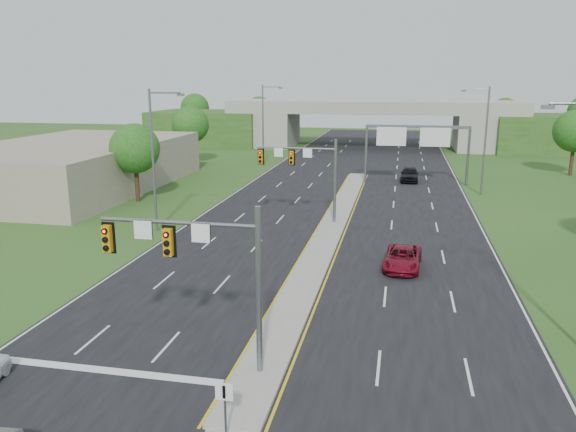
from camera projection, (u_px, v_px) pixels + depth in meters
The scene contains 22 objects.
ground at pixel (260, 374), 22.77m from camera, with size 240.00×240.00×0.00m, color #294E1C.
road at pixel (346, 199), 56.09m from camera, with size 24.00×160.00×0.02m, color black.
median at pixel (331, 229), 44.65m from camera, with size 2.00×54.00×0.16m, color gray.
median_nose at pixel (231, 431), 18.94m from camera, with size 2.00×2.00×0.16m, color gray.
lane_markings at pixel (333, 212), 50.41m from camera, with size 23.72×160.00×0.01m.
signal_mast_near at pixel (202, 261), 22.02m from camera, with size 6.62×0.60×7.00m.
signal_mast_far at pixel (308, 167), 45.82m from camera, with size 6.62×0.60×7.00m.
keep_right_sign at pixel (225, 402), 18.10m from camera, with size 0.60×0.13×2.20m.
sign_gantry at pixel (416, 138), 63.01m from camera, with size 11.58×0.44×6.67m.
overpass at pixel (372, 127), 98.10m from camera, with size 80.00×14.00×8.10m.
lightpole_l_mid at pixel (155, 154), 42.94m from camera, with size 2.85×0.25×11.00m.
lightpole_l_far at pixel (264, 121), 76.27m from camera, with size 2.85×0.25×11.00m.
lightpole_r_far at pixel (484, 136), 56.84m from camera, with size 2.85×0.25×11.00m.
tree_l_near at pixel (135, 149), 53.98m from camera, with size 4.80×4.80×7.60m.
tree_l_mid at pixel (190, 125), 78.48m from camera, with size 5.20×5.20×8.12m.
tree_r_mid at pixel (575, 131), 68.81m from camera, with size 5.20×5.20×8.12m.
tree_back_a at pixel (195, 108), 118.25m from camera, with size 6.00×6.00×8.85m.
tree_back_b at pixel (259, 110), 115.61m from camera, with size 5.60×5.60×8.32m.
tree_back_c at pixel (504, 113), 106.33m from camera, with size 5.60×5.60×8.32m.
commercial_building at pixel (73, 166), 61.31m from camera, with size 18.00×30.00×5.00m, color gray.
car_far_a at pixel (403, 258), 35.42m from camera, with size 2.20×4.77×1.32m, color maroon.
car_far_c at pixel (409, 174), 65.81m from camera, with size 1.99×4.95×1.69m, color black.
Camera 1 is at (5.22, -19.96, 11.64)m, focal length 35.00 mm.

